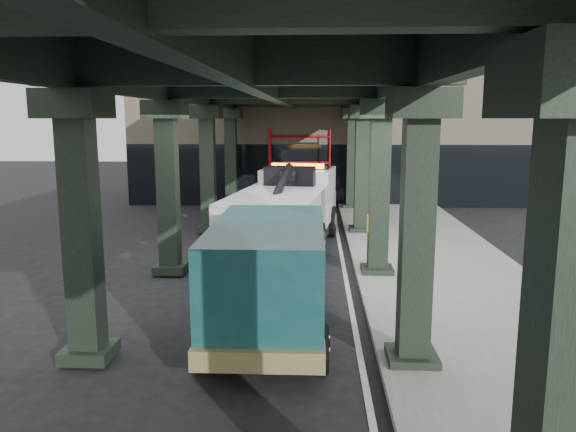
# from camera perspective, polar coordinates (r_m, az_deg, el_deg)

# --- Properties ---
(ground) EXTENTS (90.00, 90.00, 0.00)m
(ground) POSITION_cam_1_polar(r_m,az_deg,el_deg) (14.48, -0.55, -8.23)
(ground) COLOR black
(ground) RESTS_ON ground
(sidewalk) EXTENTS (5.00, 40.00, 0.15)m
(sidewalk) POSITION_cam_1_polar(r_m,az_deg,el_deg) (16.76, 15.51, -5.80)
(sidewalk) COLOR gray
(sidewalk) RESTS_ON ground
(lane_stripe) EXTENTS (0.12, 38.00, 0.01)m
(lane_stripe) POSITION_cam_1_polar(r_m,az_deg,el_deg) (16.39, 5.85, -6.09)
(lane_stripe) COLOR silver
(lane_stripe) RESTS_ON ground
(viaduct) EXTENTS (7.40, 32.00, 6.40)m
(viaduct) POSITION_cam_1_polar(r_m,az_deg,el_deg) (15.82, -1.63, 13.36)
(viaduct) COLOR black
(viaduct) RESTS_ON ground
(building) EXTENTS (22.00, 10.00, 8.00)m
(building) POSITION_cam_1_polar(r_m,az_deg,el_deg) (33.76, 4.92, 8.99)
(building) COLOR #C6B793
(building) RESTS_ON ground
(scaffolding) EXTENTS (3.08, 0.88, 4.00)m
(scaffolding) POSITION_cam_1_polar(r_m,az_deg,el_deg) (28.50, 1.20, 5.06)
(scaffolding) COLOR red
(scaffolding) RESTS_ON ground
(tow_truck) EXTENTS (3.69, 9.37, 3.00)m
(tow_truck) POSITION_cam_1_polar(r_m,az_deg,el_deg) (19.23, -0.02, 0.79)
(tow_truck) COLOR black
(tow_truck) RESTS_ON ground
(towed_van) EXTENTS (2.46, 6.02, 2.43)m
(towed_van) POSITION_cam_1_polar(r_m,az_deg,el_deg) (11.85, -1.87, -5.75)
(towed_van) COLOR #134446
(towed_van) RESTS_ON ground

